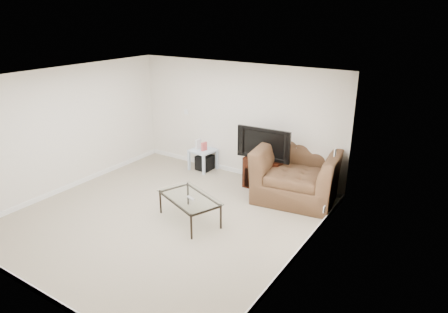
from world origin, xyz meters
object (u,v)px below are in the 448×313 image
Objects in this scene: coffee_table at (190,209)px; tv_stand at (265,172)px; side_table at (203,160)px; recliner at (298,165)px; subwoofer at (205,162)px; television at (266,143)px.

tv_stand is at bearing 77.33° from coffee_table.
side_table is 2.47m from recliner.
side_table is (-1.66, 0.08, -0.09)m from tv_stand.
subwoofer is at bearing 119.17° from coffee_table.
recliner is (2.42, -0.20, 0.45)m from side_table.
recliner is 1.35× the size of coffee_table.
tv_stand is 1.67m from side_table.
coffee_table is at bearing -60.83° from subwoofer.
recliner is at bearing -10.48° from tv_stand.
television is 0.90× the size of coffee_table.
coffee_table is at bearing -104.14° from tv_stand.
television is 1.83m from subwoofer.
side_table is 0.32× the size of recliner.
recliner is at bearing 57.39° from coffee_table.
recliner is (0.76, -0.09, -0.30)m from television.
side_table is 2.42m from coffee_table.
television is (0.00, -0.03, 0.66)m from tv_stand.
side_table is 1.52× the size of subwoofer.
television reaches higher than tv_stand.
subwoofer is 2.45m from recliner.
television is 2.07× the size of side_table.
recliner reaches higher than subwoofer.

